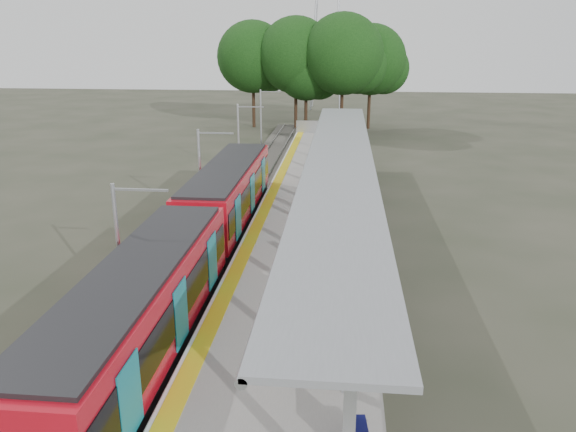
# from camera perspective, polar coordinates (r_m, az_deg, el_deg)

# --- Properties ---
(trackbed) EXTENTS (3.00, 70.00, 0.24)m
(trackbed) POSITION_cam_1_polar(r_m,az_deg,el_deg) (33.56, -5.31, 0.06)
(trackbed) COLOR #59544C
(trackbed) RESTS_ON ground
(platform) EXTENTS (6.00, 50.00, 1.00)m
(platform) POSITION_cam_1_polar(r_m,az_deg,el_deg) (32.91, 2.39, 0.45)
(platform) COLOR gray
(platform) RESTS_ON ground
(tactile_strip) EXTENTS (0.60, 50.00, 0.02)m
(tactile_strip) POSITION_cam_1_polar(r_m,az_deg,el_deg) (32.99, -2.02, 1.43)
(tactile_strip) COLOR yellow
(tactile_strip) RESTS_ON platform
(end_fence) EXTENTS (6.00, 0.10, 1.20)m
(end_fence) POSITION_cam_1_polar(r_m,az_deg,el_deg) (57.00, 3.89, 9.02)
(end_fence) COLOR #9EA0A5
(end_fence) RESTS_ON platform
(train) EXTENTS (2.74, 27.60, 3.62)m
(train) POSITION_cam_1_polar(r_m,az_deg,el_deg) (24.58, -9.36, -2.10)
(train) COLOR black
(train) RESTS_ON ground
(canopy) EXTENTS (3.27, 38.00, 3.66)m
(canopy) POSITION_cam_1_polar(r_m,az_deg,el_deg) (28.22, 5.30, 5.22)
(canopy) COLOR #9EA0A5
(canopy) RESTS_ON platform
(tree_cluster) EXTENTS (21.36, 11.95, 12.75)m
(tree_cluster) POSITION_cam_1_polar(r_m,az_deg,el_deg) (64.30, 2.61, 15.76)
(tree_cluster) COLOR #382316
(tree_cluster) RESTS_ON ground
(catenary_masts) EXTENTS (2.08, 48.16, 5.40)m
(catenary_masts) POSITION_cam_1_polar(r_m,az_deg,el_deg) (32.24, -8.79, 4.34)
(catenary_masts) COLOR #9EA0A5
(catenary_masts) RESTS_ON ground
(bench_near) EXTENTS (0.56, 1.42, 0.94)m
(bench_near) POSITION_cam_1_polar(r_m,az_deg,el_deg) (14.20, 7.01, -20.86)
(bench_near) COLOR #0F114F
(bench_near) RESTS_ON platform
(bench_mid) EXTENTS (0.94, 1.64, 1.07)m
(bench_mid) POSITION_cam_1_polar(r_m,az_deg,el_deg) (28.85, 5.05, 0.08)
(bench_mid) COLOR #0F114F
(bench_mid) RESTS_ON platform
(bench_far) EXTENTS (0.60, 1.57, 1.05)m
(bench_far) POSITION_cam_1_polar(r_m,az_deg,el_deg) (44.14, 6.58, 6.28)
(bench_far) COLOR #0F114F
(bench_far) RESTS_ON platform
(info_pillar_near) EXTENTS (0.46, 0.46, 2.02)m
(info_pillar_near) POSITION_cam_1_polar(r_m,az_deg,el_deg) (22.49, 4.93, -4.32)
(info_pillar_near) COLOR #C9BA93
(info_pillar_near) RESTS_ON platform
(info_pillar_far) EXTENTS (0.46, 0.46, 2.03)m
(info_pillar_far) POSITION_cam_1_polar(r_m,az_deg,el_deg) (30.37, 2.75, 1.67)
(info_pillar_far) COLOR #C9BA93
(info_pillar_far) RESTS_ON platform
(litter_bin) EXTENTS (0.49, 0.49, 0.92)m
(litter_bin) POSITION_cam_1_polar(r_m,az_deg,el_deg) (27.46, 5.30, -1.09)
(litter_bin) COLOR #9EA0A5
(litter_bin) RESTS_ON platform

